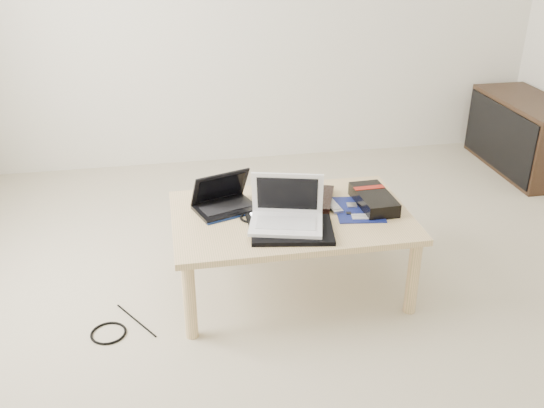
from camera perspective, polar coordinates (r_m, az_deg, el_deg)
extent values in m
plane|color=beige|center=(2.82, 5.77, -10.61)|extent=(4.00, 4.00, 0.00)
cube|color=#E5BC89|center=(2.82, 1.80, -1.22)|extent=(1.10, 0.70, 0.03)
cylinder|color=#E5BC89|center=(2.62, -7.75, -9.03)|extent=(0.06, 0.06, 0.37)
cylinder|color=#E5BC89|center=(2.82, 13.12, -6.73)|extent=(0.06, 0.06, 0.37)
cylinder|color=#E5BC89|center=(3.13, -8.43, -2.73)|extent=(0.06, 0.06, 0.37)
cylinder|color=#E5BC89|center=(3.29, 9.19, -1.18)|extent=(0.06, 0.06, 0.37)
cube|color=#362416|center=(4.59, 22.73, 6.01)|extent=(0.40, 0.90, 0.50)
cube|color=black|center=(4.49, 20.57, 5.95)|extent=(0.02, 0.86, 0.44)
cube|color=black|center=(2.93, 2.53, 0.61)|extent=(0.39, 0.36, 0.03)
cube|color=black|center=(2.85, -4.40, -0.42)|extent=(0.32, 0.27, 0.02)
cube|color=black|center=(2.84, -4.37, -0.27)|extent=(0.25, 0.17, 0.00)
cube|color=black|center=(2.79, -3.77, -0.82)|extent=(0.07, 0.04, 0.00)
cube|color=black|center=(2.86, -4.91, 1.62)|extent=(0.29, 0.18, 0.17)
cube|color=black|center=(2.85, -4.86, 1.53)|extent=(0.24, 0.14, 0.13)
cube|color=#0D1E4B|center=(2.78, -3.56, -1.26)|extent=(0.26, 0.10, 0.01)
cube|color=black|center=(2.75, 0.12, -1.45)|extent=(0.24, 0.18, 0.01)
cube|color=white|center=(2.75, 0.12, -1.33)|extent=(0.19, 0.15, 0.00)
cube|color=#B1B1B6|center=(2.90, 5.54, 0.04)|extent=(0.07, 0.21, 0.02)
cube|color=#95969A|center=(2.90, 5.55, 0.20)|extent=(0.06, 0.17, 0.00)
cube|color=black|center=(2.66, 1.91, -2.45)|extent=(0.39, 0.31, 0.02)
cube|color=white|center=(2.66, 1.33, -1.94)|extent=(0.36, 0.29, 0.02)
cube|color=silver|center=(2.65, 1.33, -1.80)|extent=(0.28, 0.18, 0.00)
cube|color=white|center=(2.59, 1.23, -2.64)|extent=(0.08, 0.05, 0.00)
cube|color=white|center=(2.69, 1.45, 1.04)|extent=(0.32, 0.14, 0.21)
cube|color=black|center=(2.68, 1.45, 0.96)|extent=(0.27, 0.11, 0.17)
cube|color=#0D1153|center=(2.88, 8.16, -0.52)|extent=(0.25, 0.30, 0.01)
cube|color=#B1B1B6|center=(2.90, 7.52, -0.10)|extent=(0.05, 0.05, 0.01)
cube|color=gold|center=(2.96, 9.11, 0.32)|extent=(0.09, 0.02, 0.01)
cube|color=gold|center=(2.94, 9.16, 0.18)|extent=(0.09, 0.02, 0.01)
cube|color=silver|center=(2.82, 8.73, -0.99)|extent=(0.13, 0.03, 0.01)
cube|color=silver|center=(2.81, 8.80, -1.16)|extent=(0.13, 0.03, 0.01)
cube|color=silver|center=(2.79, 8.86, -1.33)|extent=(0.13, 0.03, 0.01)
cube|color=black|center=(2.82, 7.23, -0.86)|extent=(0.03, 0.03, 0.01)
cube|color=black|center=(2.92, 9.54, 0.43)|extent=(0.16, 0.31, 0.06)
cube|color=maroon|center=(2.96, 9.14, 1.54)|extent=(0.15, 0.04, 0.00)
torus|color=black|center=(2.77, -2.06, -1.28)|extent=(0.13, 0.13, 0.01)
torus|color=black|center=(2.80, -15.15, -11.65)|extent=(0.18, 0.18, 0.01)
cylinder|color=black|center=(2.85, -12.67, -10.63)|extent=(0.18, 0.27, 0.01)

